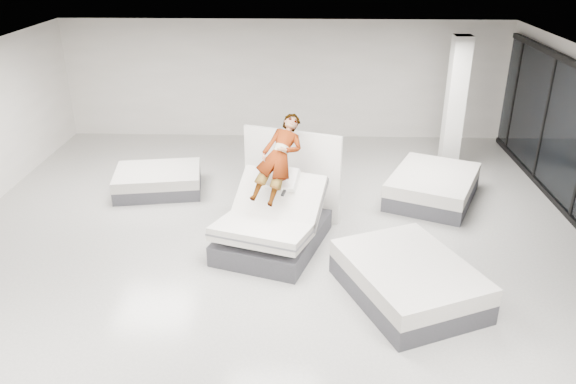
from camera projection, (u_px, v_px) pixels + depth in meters
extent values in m
plane|color=#B9B6AE|center=(269.00, 268.00, 9.56)|extent=(14.00, 14.00, 0.00)
plane|color=#27272A|center=(266.00, 83.00, 8.23)|extent=(14.00, 14.00, 0.00)
cube|color=silver|center=(285.00, 80.00, 15.26)|extent=(12.00, 0.04, 3.20)
cube|color=#3E3E44|center=(273.00, 237.00, 10.19)|extent=(2.18, 2.52, 0.37)
cube|color=white|center=(280.00, 199.00, 10.21)|extent=(1.81, 1.41, 0.87)
cube|color=slate|center=(280.00, 199.00, 10.21)|extent=(1.80, 1.31, 0.73)
cube|color=white|center=(262.00, 232.00, 9.60)|extent=(1.85, 1.53, 0.36)
cube|color=slate|center=(262.00, 232.00, 9.60)|extent=(1.87, 1.53, 0.16)
cube|color=silver|center=(282.00, 178.00, 10.16)|extent=(0.69, 0.58, 0.39)
imported|color=slate|center=(279.00, 173.00, 9.97)|extent=(1.10, 1.72, 1.42)
cube|color=black|center=(283.00, 193.00, 9.69)|extent=(0.09, 0.15, 0.08)
cube|color=white|center=(292.00, 175.00, 11.00)|extent=(1.90, 0.73, 1.80)
cube|color=#3E3E44|center=(432.00, 192.00, 12.02)|extent=(2.33, 2.61, 0.32)
cube|color=white|center=(434.00, 180.00, 11.90)|extent=(2.33, 2.61, 0.27)
cube|color=#3E3E44|center=(407.00, 287.00, 8.75)|extent=(2.39, 2.68, 0.33)
cube|color=white|center=(409.00, 271.00, 8.63)|extent=(2.39, 2.68, 0.28)
cube|color=#3E3E44|center=(159.00, 185.00, 12.41)|extent=(2.02, 1.64, 0.27)
cube|color=white|center=(158.00, 175.00, 12.30)|extent=(2.02, 1.64, 0.23)
cube|color=beige|center=(455.00, 107.00, 12.86)|extent=(0.40, 0.40, 3.20)
cube|color=black|center=(546.00, 120.00, 12.41)|extent=(0.09, 0.08, 2.80)
cube|color=black|center=(515.00, 97.00, 14.23)|extent=(0.09, 0.08, 2.80)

